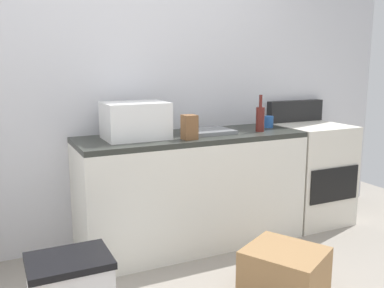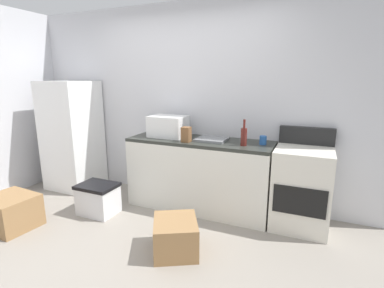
# 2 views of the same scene
# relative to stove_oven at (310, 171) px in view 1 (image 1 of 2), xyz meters

# --- Properties ---
(wall_back) EXTENTS (5.00, 0.10, 2.60)m
(wall_back) POSITION_rel_stove_oven_xyz_m (-1.52, 0.34, 0.83)
(wall_back) COLOR silver
(wall_back) RESTS_ON ground_plane
(kitchen_counter) EXTENTS (1.80, 0.60, 0.90)m
(kitchen_counter) POSITION_rel_stove_oven_xyz_m (-1.22, -0.01, -0.02)
(kitchen_counter) COLOR silver
(kitchen_counter) RESTS_ON ground_plane
(stove_oven) EXTENTS (0.60, 0.61, 1.10)m
(stove_oven) POSITION_rel_stove_oven_xyz_m (0.00, 0.00, 0.00)
(stove_oven) COLOR silver
(stove_oven) RESTS_ON ground_plane
(microwave) EXTENTS (0.46, 0.34, 0.27)m
(microwave) POSITION_rel_stove_oven_xyz_m (-1.67, 0.01, 0.57)
(microwave) COLOR white
(microwave) RESTS_ON kitchen_counter
(sink_basin) EXTENTS (0.36, 0.32, 0.03)m
(sink_basin) POSITION_rel_stove_oven_xyz_m (-1.07, 0.00, 0.45)
(sink_basin) COLOR slate
(sink_basin) RESTS_ON kitchen_counter
(wine_bottle) EXTENTS (0.07, 0.07, 0.30)m
(wine_bottle) POSITION_rel_stove_oven_xyz_m (-0.65, -0.10, 0.54)
(wine_bottle) COLOR #591E19
(wine_bottle) RESTS_ON kitchen_counter
(coffee_mug) EXTENTS (0.08, 0.08, 0.10)m
(coffee_mug) POSITION_rel_stove_oven_xyz_m (-0.46, 0.04, 0.48)
(coffee_mug) COLOR #2659A5
(coffee_mug) RESTS_ON kitchen_counter
(knife_block) EXTENTS (0.10, 0.10, 0.18)m
(knife_block) POSITION_rel_stove_oven_xyz_m (-1.32, -0.18, 0.52)
(knife_block) COLOR brown
(knife_block) RESTS_ON kitchen_counter
(cardboard_box_small) EXTENTS (0.58, 0.60, 0.32)m
(cardboard_box_small) POSITION_rel_stove_oven_xyz_m (-1.06, -1.01, -0.30)
(cardboard_box_small) COLOR olive
(cardboard_box_small) RESTS_ON ground_plane
(storage_bin) EXTENTS (0.46, 0.36, 0.38)m
(storage_bin) POSITION_rel_stove_oven_xyz_m (-2.30, -0.67, -0.27)
(storage_bin) COLOR silver
(storage_bin) RESTS_ON ground_plane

